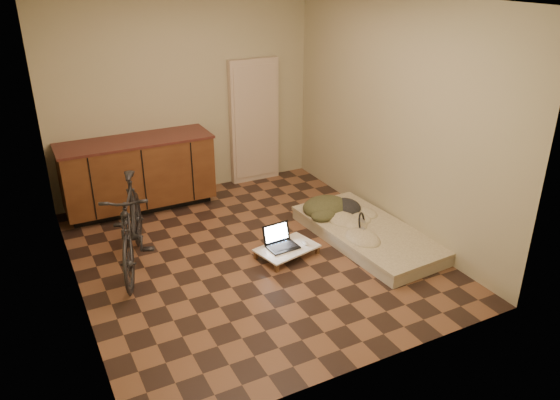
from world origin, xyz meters
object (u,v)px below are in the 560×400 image
futon (368,234)px  lap_desk (287,248)px  laptop (280,242)px  bicycle (131,221)px

futon → lap_desk: (-0.98, 0.10, 0.01)m
futon → lap_desk: size_ratio=2.67×
lap_desk → laptop: size_ratio=2.11×
bicycle → futon: bicycle is taller
lap_desk → bicycle: bearing=147.1°
bicycle → laptop: size_ratio=4.78×
lap_desk → laptop: bearing=110.3°
lap_desk → laptop: laptop is taller
laptop → bicycle: bearing=158.1°
bicycle → futon: (2.46, -0.64, -0.44)m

